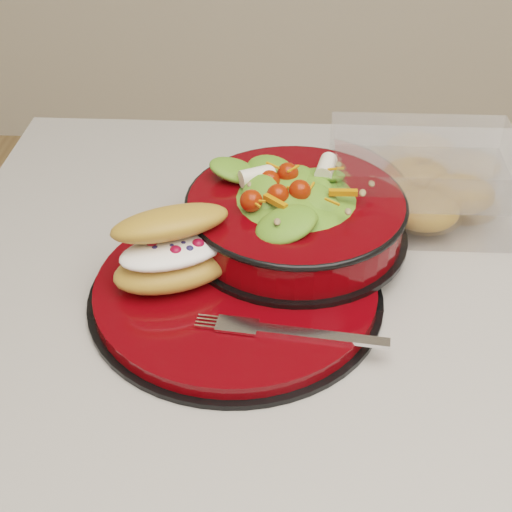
{
  "coord_description": "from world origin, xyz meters",
  "views": [
    {
      "loc": [
        -0.24,
        -0.59,
        1.38
      ],
      "look_at": [
        -0.27,
        -0.01,
        0.94
      ],
      "focal_mm": 50.0,
      "sensor_mm": 36.0,
      "label": 1
    }
  ],
  "objects_px": {
    "salad_bowl": "(296,208)",
    "pastry_box": "(421,183)",
    "dinner_plate": "(236,290)",
    "croissant": "(174,249)",
    "fork": "(295,332)"
  },
  "relations": [
    {
      "from": "croissant",
      "to": "fork",
      "type": "xyz_separation_m",
      "value": [
        0.12,
        -0.08,
        -0.03
      ]
    },
    {
      "from": "salad_bowl",
      "to": "pastry_box",
      "type": "xyz_separation_m",
      "value": [
        0.15,
        0.08,
        -0.01
      ]
    },
    {
      "from": "fork",
      "to": "dinner_plate",
      "type": "bearing_deg",
      "value": 47.08
    },
    {
      "from": "dinner_plate",
      "to": "croissant",
      "type": "distance_m",
      "value": 0.08
    },
    {
      "from": "croissant",
      "to": "fork",
      "type": "height_order",
      "value": "croissant"
    },
    {
      "from": "dinner_plate",
      "to": "salad_bowl",
      "type": "relative_size",
      "value": 1.23
    },
    {
      "from": "dinner_plate",
      "to": "salad_bowl",
      "type": "height_order",
      "value": "salad_bowl"
    },
    {
      "from": "croissant",
      "to": "dinner_plate",
      "type": "bearing_deg",
      "value": -29.85
    },
    {
      "from": "salad_bowl",
      "to": "pastry_box",
      "type": "distance_m",
      "value": 0.17
    },
    {
      "from": "dinner_plate",
      "to": "fork",
      "type": "height_order",
      "value": "fork"
    },
    {
      "from": "dinner_plate",
      "to": "croissant",
      "type": "relative_size",
      "value": 2.14
    },
    {
      "from": "dinner_plate",
      "to": "pastry_box",
      "type": "xyz_separation_m",
      "value": [
        0.21,
        0.17,
        0.03
      ]
    },
    {
      "from": "salad_bowl",
      "to": "croissant",
      "type": "xyz_separation_m",
      "value": [
        -0.12,
        -0.08,
        -0.0
      ]
    },
    {
      "from": "dinner_plate",
      "to": "salad_bowl",
      "type": "distance_m",
      "value": 0.11
    },
    {
      "from": "salad_bowl",
      "to": "pastry_box",
      "type": "bearing_deg",
      "value": 29.45
    }
  ]
}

